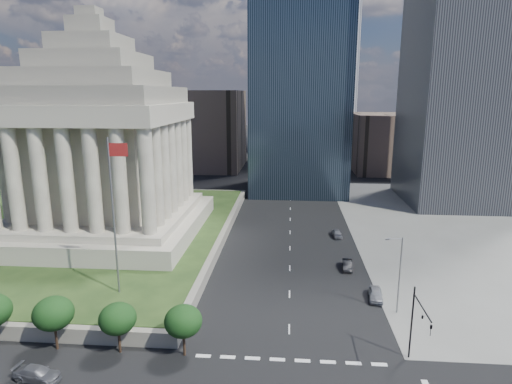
# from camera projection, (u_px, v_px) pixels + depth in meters

# --- Properties ---
(ground) EXTENTS (500.00, 500.00, 0.00)m
(ground) POSITION_uv_depth(u_px,v_px,m) (291.00, 186.00, 127.80)
(ground) COLOR black
(ground) RESTS_ON ground
(plaza_terrace) EXTENTS (66.00, 70.00, 1.80)m
(plaza_terrace) POSITION_uv_depth(u_px,v_px,m) (57.00, 232.00, 82.57)
(plaza_terrace) COLOR #69655A
(plaza_terrace) RESTS_ON ground
(plaza_lawn) EXTENTS (64.00, 68.00, 0.10)m
(plaza_lawn) POSITION_uv_depth(u_px,v_px,m) (56.00, 227.00, 82.35)
(plaza_lawn) COLOR #1E3315
(plaza_lawn) RESTS_ON plaza_terrace
(war_memorial) EXTENTS (34.00, 34.00, 39.00)m
(war_memorial) POSITION_uv_depth(u_px,v_px,m) (99.00, 126.00, 75.15)
(war_memorial) COLOR gray
(war_memorial) RESTS_ON plaza_lawn
(flagpole) EXTENTS (2.52, 0.24, 20.00)m
(flagpole) POSITION_uv_depth(u_px,v_px,m) (114.00, 208.00, 52.75)
(flagpole) COLOR slate
(flagpole) RESTS_ON plaza_lawn
(midrise_glass) EXTENTS (26.00, 26.00, 60.00)m
(midrise_glass) POSITION_uv_depth(u_px,v_px,m) (300.00, 82.00, 116.04)
(midrise_glass) COLOR black
(midrise_glass) RESTS_ON ground
(building_filler_ne) EXTENTS (20.00, 30.00, 20.00)m
(building_filler_ne) POSITION_uv_depth(u_px,v_px,m) (381.00, 142.00, 152.18)
(building_filler_ne) COLOR brown
(building_filler_ne) RESTS_ON ground
(building_filler_nw) EXTENTS (24.00, 30.00, 28.00)m
(building_filler_nw) POSITION_uv_depth(u_px,v_px,m) (209.00, 130.00, 156.14)
(building_filler_nw) COLOR brown
(building_filler_nw) RESTS_ON ground
(traffic_signal_ne) EXTENTS (0.30, 5.74, 8.00)m
(traffic_signal_ne) POSITION_uv_depth(u_px,v_px,m) (418.00, 321.00, 41.82)
(traffic_signal_ne) COLOR black
(traffic_signal_ne) RESTS_ON ground
(street_lamp_north) EXTENTS (2.13, 0.22, 10.00)m
(street_lamp_north) POSITION_uv_depth(u_px,v_px,m) (399.00, 271.00, 52.64)
(street_lamp_north) COLOR slate
(street_lamp_north) RESTS_ON ground
(suv_grey) EXTENTS (2.55, 4.88, 1.35)m
(suv_grey) POSITION_uv_depth(u_px,v_px,m) (37.00, 374.00, 41.06)
(suv_grey) COLOR #4F5056
(suv_grey) RESTS_ON ground
(parked_sedan_near) EXTENTS (2.28, 4.59, 1.50)m
(parked_sedan_near) POSITION_uv_depth(u_px,v_px,m) (376.00, 294.00, 57.22)
(parked_sedan_near) COLOR #94959C
(parked_sedan_near) RESTS_ON ground
(parked_sedan_mid) EXTENTS (1.76, 4.25, 1.37)m
(parked_sedan_mid) POSITION_uv_depth(u_px,v_px,m) (347.00, 265.00, 67.02)
(parked_sedan_mid) COLOR black
(parked_sedan_mid) RESTS_ON ground
(parked_sedan_far) EXTENTS (4.19, 1.98, 1.38)m
(parked_sedan_far) POSITION_uv_depth(u_px,v_px,m) (337.00, 233.00, 82.18)
(parked_sedan_far) COLOR slate
(parked_sedan_far) RESTS_ON ground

